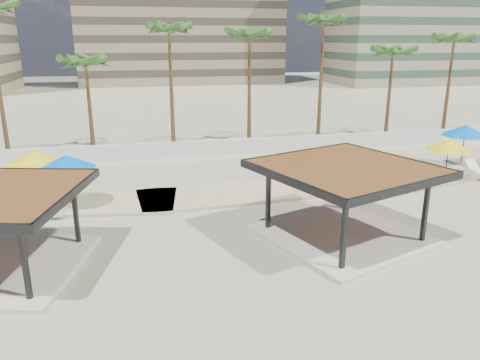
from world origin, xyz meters
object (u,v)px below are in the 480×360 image
at_px(pavilion_central, 345,195).
at_px(umbrella_c, 348,151).
at_px(lounger_c, 476,172).
at_px(lounger_a, 57,207).
at_px(lounger_b, 411,172).

height_order(pavilion_central, umbrella_c, pavilion_central).
bearing_deg(pavilion_central, lounger_c, 9.05).
relative_size(pavilion_central, lounger_a, 4.25).
height_order(lounger_b, lounger_c, lounger_b).
xyz_separation_m(pavilion_central, lounger_a, (-12.60, 5.81, -1.60)).
relative_size(umbrella_c, lounger_a, 1.88).
distance_m(umbrella_c, lounger_a, 15.61).
bearing_deg(lounger_c, lounger_a, 103.75).
bearing_deg(lounger_a, umbrella_c, -93.39).
xyz_separation_m(lounger_a, lounger_b, (20.62, 1.62, 0.03)).
relative_size(pavilion_central, lounger_c, 3.83).
xyz_separation_m(pavilion_central, lounger_b, (8.02, 7.43, -1.58)).
xyz_separation_m(pavilion_central, umbrella_c, (2.88, 5.76, 0.44)).
height_order(pavilion_central, lounger_a, pavilion_central).
xyz_separation_m(lounger_a, lounger_c, (24.77, 0.89, 0.01)).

